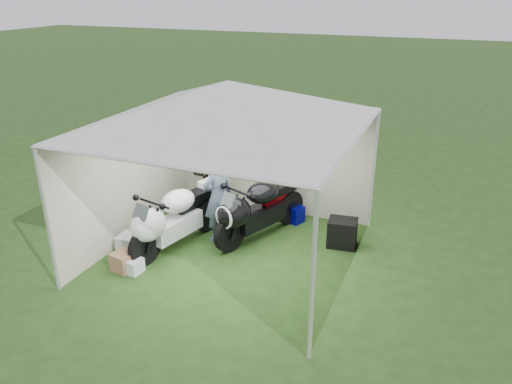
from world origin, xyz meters
TOP-DOWN VIEW (x-y plane):
  - ground at (0.00, 0.00)m, footprint 80.00×80.00m
  - canopy_tent at (-0.00, 0.03)m, footprint 5.66×5.66m
  - motorcycle_white at (-1.03, -0.22)m, footprint 0.82×2.18m
  - motorcycle_black at (0.18, 0.70)m, footprint 1.11×2.12m
  - paddock_stand at (0.55, 1.65)m, footprint 0.52×0.42m
  - person_dark_jacket at (-1.09, 1.40)m, footprint 0.98×0.87m
  - person_blue_jacket at (-0.43, 0.42)m, footprint 0.66×0.73m
  - equipment_box at (1.70, 1.02)m, footprint 0.55×0.46m
  - crate_0 at (-1.64, -0.59)m, footprint 0.49×0.39m
  - crate_1 at (-1.41, -1.14)m, footprint 0.41×0.41m
  - crate_2 at (-1.25, -1.15)m, footprint 0.35×0.31m

SIDE VIEW (x-z plane):
  - ground at x=0.00m, z-range 0.00..0.00m
  - crate_2 at x=-1.25m, z-range 0.00..0.24m
  - crate_1 at x=-1.41m, z-range 0.00..0.31m
  - crate_0 at x=-1.64m, z-range 0.00..0.31m
  - paddock_stand at x=0.55m, z-range 0.00..0.33m
  - equipment_box at x=1.70m, z-range 0.00..0.50m
  - motorcycle_white at x=-1.03m, z-range 0.06..1.15m
  - motorcycle_black at x=0.18m, z-range 0.06..1.16m
  - person_dark_jacket at x=-1.09m, z-range 0.00..1.66m
  - person_blue_jacket at x=-0.43m, z-range 0.00..1.68m
  - canopy_tent at x=0.00m, z-range 1.08..4.08m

